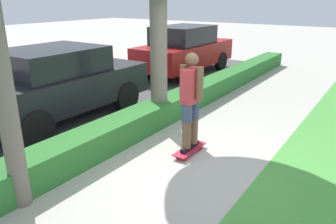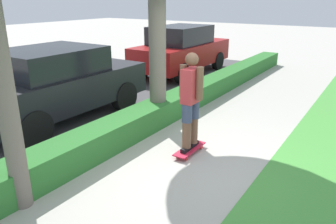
{
  "view_description": "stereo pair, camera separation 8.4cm",
  "coord_description": "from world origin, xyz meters",
  "px_view_note": "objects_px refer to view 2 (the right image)",
  "views": [
    {
      "loc": [
        -4.19,
        -2.35,
        2.59
      ],
      "look_at": [
        0.13,
        0.6,
        0.76
      ],
      "focal_mm": 35.0,
      "sensor_mm": 36.0,
      "label": 1
    },
    {
      "loc": [
        -4.23,
        -2.28,
        2.59
      ],
      "look_at": [
        0.13,
        0.6,
        0.76
      ],
      "focal_mm": 35.0,
      "sensor_mm": 36.0,
      "label": 2
    }
  ],
  "objects_px": {
    "skater_person": "(191,100)",
    "parked_car_rear": "(182,49)",
    "parked_car_middle": "(55,83)",
    "skateboard": "(190,149)"
  },
  "relations": [
    {
      "from": "skateboard",
      "to": "skater_person",
      "type": "bearing_deg",
      "value": 180.0
    },
    {
      "from": "skateboard",
      "to": "parked_car_middle",
      "type": "height_order",
      "value": "parked_car_middle"
    },
    {
      "from": "skater_person",
      "to": "parked_car_rear",
      "type": "distance_m",
      "value": 6.45
    },
    {
      "from": "skater_person",
      "to": "skateboard",
      "type": "bearing_deg",
      "value": 0.0
    },
    {
      "from": "skater_person",
      "to": "parked_car_rear",
      "type": "bearing_deg",
      "value": 32.39
    },
    {
      "from": "parked_car_middle",
      "to": "skater_person",
      "type": "bearing_deg",
      "value": -87.76
    },
    {
      "from": "skater_person",
      "to": "parked_car_middle",
      "type": "relative_size",
      "value": 0.42
    },
    {
      "from": "parked_car_middle",
      "to": "parked_car_rear",
      "type": "distance_m",
      "value": 5.58
    },
    {
      "from": "skateboard",
      "to": "parked_car_rear",
      "type": "relative_size",
      "value": 0.18
    },
    {
      "from": "skateboard",
      "to": "parked_car_rear",
      "type": "xyz_separation_m",
      "value": [
        5.45,
        3.46,
        0.79
      ]
    }
  ]
}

